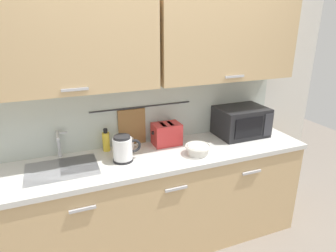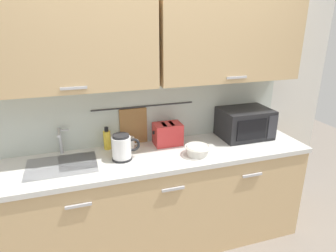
{
  "view_description": "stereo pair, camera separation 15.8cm",
  "coord_description": "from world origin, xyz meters",
  "px_view_note": "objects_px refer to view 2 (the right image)",
  "views": [
    {
      "loc": [
        -0.78,
        -1.79,
        1.95
      ],
      "look_at": [
        0.07,
        0.33,
        1.12
      ],
      "focal_mm": 31.78,
      "sensor_mm": 36.0,
      "label": 1
    },
    {
      "loc": [
        -0.63,
        -1.85,
        1.95
      ],
      "look_at": [
        0.07,
        0.33,
        1.12
      ],
      "focal_mm": 31.78,
      "sensor_mm": 36.0,
      "label": 2
    }
  ],
  "objects_px": {
    "microwave": "(245,123)",
    "dish_soap_bottle": "(107,139)",
    "electric_kettle": "(122,147)",
    "mug_near_sink": "(130,143)",
    "mixing_bowl": "(197,150)",
    "toaster": "(168,134)"
  },
  "relations": [
    {
      "from": "microwave",
      "to": "mixing_bowl",
      "type": "height_order",
      "value": "microwave"
    },
    {
      "from": "mug_near_sink",
      "to": "mixing_bowl",
      "type": "height_order",
      "value": "mug_near_sink"
    },
    {
      "from": "microwave",
      "to": "mixing_bowl",
      "type": "distance_m",
      "value": 0.62
    },
    {
      "from": "mug_near_sink",
      "to": "mixing_bowl",
      "type": "bearing_deg",
      "value": -32.23
    },
    {
      "from": "electric_kettle",
      "to": "mug_near_sink",
      "type": "relative_size",
      "value": 1.89
    },
    {
      "from": "mug_near_sink",
      "to": "toaster",
      "type": "height_order",
      "value": "toaster"
    },
    {
      "from": "microwave",
      "to": "dish_soap_bottle",
      "type": "relative_size",
      "value": 2.35
    },
    {
      "from": "mixing_bowl",
      "to": "toaster",
      "type": "relative_size",
      "value": 0.84
    },
    {
      "from": "electric_kettle",
      "to": "mug_near_sink",
      "type": "xyz_separation_m",
      "value": [
        0.1,
        0.2,
        -0.05
      ]
    },
    {
      "from": "mixing_bowl",
      "to": "toaster",
      "type": "bearing_deg",
      "value": 119.32
    },
    {
      "from": "electric_kettle",
      "to": "mixing_bowl",
      "type": "xyz_separation_m",
      "value": [
        0.59,
        -0.11,
        -0.06
      ]
    },
    {
      "from": "microwave",
      "to": "toaster",
      "type": "bearing_deg",
      "value": 175.7
    },
    {
      "from": "mixing_bowl",
      "to": "mug_near_sink",
      "type": "bearing_deg",
      "value": 147.77
    },
    {
      "from": "microwave",
      "to": "mug_near_sink",
      "type": "xyz_separation_m",
      "value": [
        -1.07,
        0.08,
        -0.09
      ]
    },
    {
      "from": "microwave",
      "to": "mug_near_sink",
      "type": "distance_m",
      "value": 1.07
    },
    {
      "from": "electric_kettle",
      "to": "microwave",
      "type": "bearing_deg",
      "value": 6.01
    },
    {
      "from": "microwave",
      "to": "dish_soap_bottle",
      "type": "bearing_deg",
      "value": 174.74
    },
    {
      "from": "electric_kettle",
      "to": "dish_soap_bottle",
      "type": "height_order",
      "value": "electric_kettle"
    },
    {
      "from": "electric_kettle",
      "to": "mug_near_sink",
      "type": "distance_m",
      "value": 0.23
    },
    {
      "from": "microwave",
      "to": "toaster",
      "type": "height_order",
      "value": "microwave"
    },
    {
      "from": "dish_soap_bottle",
      "to": "mug_near_sink",
      "type": "relative_size",
      "value": 1.63
    },
    {
      "from": "dish_soap_bottle",
      "to": "mug_near_sink",
      "type": "bearing_deg",
      "value": -11.16
    }
  ]
}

